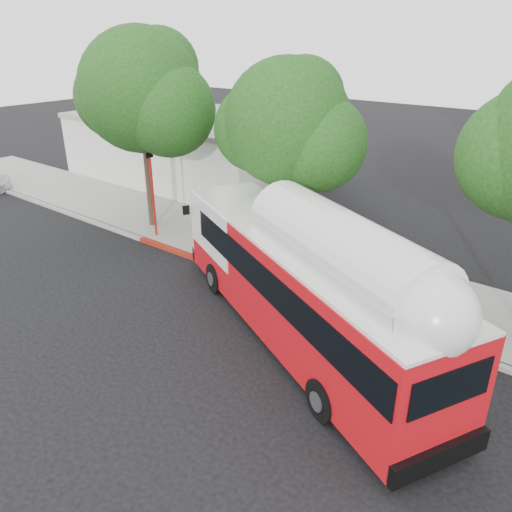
{
  "coord_description": "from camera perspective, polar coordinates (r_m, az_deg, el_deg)",
  "views": [
    {
      "loc": [
        10.33,
        -10.49,
        9.4
      ],
      "look_at": [
        -0.19,
        3.0,
        1.66
      ],
      "focal_mm": 35.0,
      "sensor_mm": 36.0,
      "label": 1
    }
  ],
  "objects": [
    {
      "name": "ground",
      "position": [
        17.47,
        -5.62,
        -8.34
      ],
      "size": [
        120.0,
        120.0,
        0.0
      ],
      "primitive_type": "plane",
      "color": "black",
      "rests_on": "ground"
    },
    {
      "name": "sidewalk",
      "position": [
        21.96,
        6.02,
        -0.92
      ],
      "size": [
        60.0,
        5.0,
        0.15
      ],
      "primitive_type": "cube",
      "color": "gray",
      "rests_on": "ground"
    },
    {
      "name": "curb_strip",
      "position": [
        20.02,
        2.02,
        -3.43
      ],
      "size": [
        60.0,
        0.3,
        0.15
      ],
      "primitive_type": "cube",
      "color": "gray",
      "rests_on": "ground"
    },
    {
      "name": "red_curb_segment",
      "position": [
        21.72,
        -4.39,
        -1.14
      ],
      "size": [
        10.0,
        0.32,
        0.16
      ],
      "primitive_type": "cube",
      "color": "maroon",
      "rests_on": "ground"
    },
    {
      "name": "street_tree_left",
      "position": [
        24.92,
        -12.14,
        17.41
      ],
      "size": [
        6.67,
        5.8,
        9.74
      ],
      "color": "#2D2116",
      "rests_on": "ground"
    },
    {
      "name": "street_tree_mid",
      "position": [
        20.13,
        4.6,
        14.28
      ],
      "size": [
        5.75,
        5.0,
        8.62
      ],
      "color": "#2D2116",
      "rests_on": "ground"
    },
    {
      "name": "low_commercial_bldg",
      "position": [
        35.27,
        -6.87,
        12.32
      ],
      "size": [
        16.2,
        10.2,
        4.25
      ],
      "color": "silver",
      "rests_on": "ground"
    },
    {
      "name": "transit_bus",
      "position": [
        16.01,
        5.01,
        -3.65
      ],
      "size": [
        13.4,
        8.31,
        4.08
      ],
      "rotation": [
        0.0,
        0.0,
        -0.47
      ],
      "color": "red",
      "rests_on": "ground"
    },
    {
      "name": "signal_pole",
      "position": [
        24.64,
        -11.69,
        6.81
      ],
      "size": [
        0.12,
        0.4,
        4.25
      ],
      "color": "red",
      "rests_on": "ground"
    }
  ]
}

